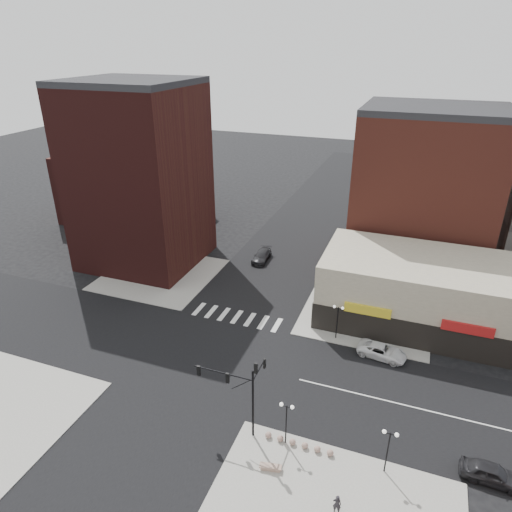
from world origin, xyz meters
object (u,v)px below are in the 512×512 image
(street_lamp_se_b, at_px, (389,441))
(street_lamp_se_a, at_px, (286,414))
(traffic_signal, at_px, (243,385))
(street_lamp_ne, at_px, (338,314))
(dark_sedan_east, at_px, (492,473))
(white_suv, at_px, (382,351))
(dark_sedan_north, at_px, (262,256))
(stone_bench, at_px, (271,467))
(pedestrian, at_px, (337,504))

(street_lamp_se_b, bearing_deg, street_lamp_se_a, 180.00)
(traffic_signal, xyz_separation_m, street_lamp_se_b, (11.76, -0.17, -1.67))
(street_lamp_se_b, relative_size, street_lamp_ne, 1.00)
(street_lamp_ne, distance_m, dark_sedan_east, 20.39)
(street_lamp_ne, xyz_separation_m, dark_sedan_east, (14.64, -13.97, -2.52))
(street_lamp_ne, bearing_deg, white_suv, -16.22)
(street_lamp_se_b, relative_size, dark_sedan_north, 0.81)
(dark_sedan_north, height_order, stone_bench, dark_sedan_north)
(street_lamp_se_a, distance_m, stone_bench, 4.17)
(street_lamp_se_b, xyz_separation_m, white_suv, (-1.84, 14.50, -2.58))
(street_lamp_se_b, xyz_separation_m, stone_bench, (-8.32, -2.92, -2.96))
(street_lamp_se_a, xyz_separation_m, pedestrian, (5.18, -4.65, -2.35))
(dark_sedan_east, bearing_deg, pedestrian, 125.20)
(street_lamp_se_a, xyz_separation_m, white_suv, (6.16, 14.50, -2.58))
(traffic_signal, xyz_separation_m, street_lamp_ne, (4.76, 15.83, -1.67))
(street_lamp_se_a, relative_size, pedestrian, 2.53)
(dark_sedan_east, xyz_separation_m, dark_sedan_north, (-29.17, 29.87, -0.03))
(street_lamp_se_b, bearing_deg, white_suv, 97.24)
(street_lamp_se_a, relative_size, dark_sedan_east, 0.92)
(dark_sedan_north, distance_m, stone_bench, 37.24)
(street_lamp_se_a, xyz_separation_m, street_lamp_se_b, (8.00, 0.00, 0.00))
(white_suv, bearing_deg, stone_bench, 166.88)
(dark_sedan_east, bearing_deg, street_lamp_se_b, 107.54)
(traffic_signal, height_order, street_lamp_se_a, traffic_signal)
(dark_sedan_east, distance_m, dark_sedan_north, 41.75)
(traffic_signal, height_order, street_lamp_se_b, traffic_signal)
(street_lamp_ne, relative_size, white_suv, 0.82)
(dark_sedan_east, height_order, pedestrian, pedestrian)
(street_lamp_se_b, bearing_deg, stone_bench, -160.66)
(street_lamp_se_a, height_order, dark_sedan_north, street_lamp_se_a)
(street_lamp_ne, height_order, dark_sedan_east, street_lamp_ne)
(street_lamp_se_a, bearing_deg, stone_bench, -96.27)
(street_lamp_se_b, height_order, street_lamp_ne, same)
(stone_bench, bearing_deg, white_suv, 59.01)
(traffic_signal, distance_m, pedestrian, 10.92)
(traffic_signal, relative_size, pedestrian, 4.72)
(street_lamp_se_a, height_order, pedestrian, street_lamp_se_a)
(pedestrian, bearing_deg, white_suv, -97.07)
(stone_bench, bearing_deg, street_lamp_se_a, 73.14)
(street_lamp_se_b, height_order, dark_sedan_east, street_lamp_se_b)
(street_lamp_se_b, distance_m, pedestrian, 5.92)
(pedestrian, xyz_separation_m, stone_bench, (-5.50, 1.73, -0.61))
(street_lamp_se_a, bearing_deg, street_lamp_se_b, 0.00)
(dark_sedan_north, distance_m, pedestrian, 41.05)
(traffic_signal, bearing_deg, dark_sedan_north, 107.10)
(street_lamp_se_b, relative_size, stone_bench, 2.33)
(street_lamp_se_a, distance_m, dark_sedan_north, 34.74)
(dark_sedan_north, bearing_deg, street_lamp_se_b, -58.58)
(pedestrian, height_order, stone_bench, pedestrian)
(street_lamp_se_a, xyz_separation_m, dark_sedan_north, (-13.52, 31.90, -2.54))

